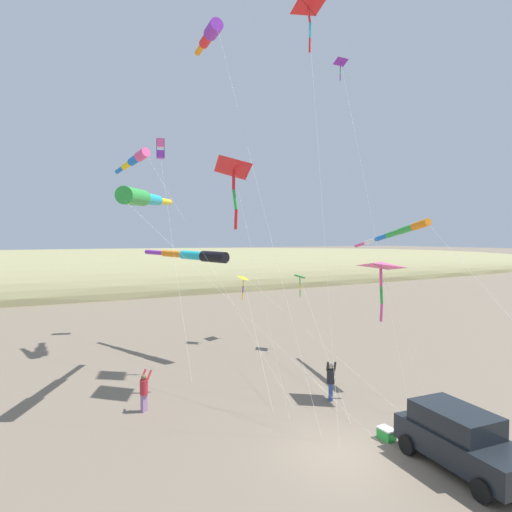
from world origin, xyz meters
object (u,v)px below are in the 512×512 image
(person_child_green_jacket, at_px, (144,389))
(kite_windsock_orange_high_right, at_px, (210,35))
(cooler_box, at_px, (386,434))
(person_adult_flyer, at_px, (331,378))
(kite_delta_long_streamer_left, at_px, (381,267))
(parked_car, at_px, (461,439))
(kite_windsock_white_trailing, at_px, (143,198))
(kite_delta_green_low_center, at_px, (300,277))
(kite_delta_yellow_midlevel, at_px, (235,169))
(kite_delta_teal_far_right, at_px, (342,64))
(kite_windsock_long_streamer_right, at_px, (398,232))
(kite_delta_checkered_midright, at_px, (244,279))
(kite_delta_purple_drifting, at_px, (308,8))
(kite_windsock_black_fish_shape, at_px, (194,255))
(kite_box_red_high_left, at_px, (161,149))
(kite_windsock_rainbow_low_near, at_px, (135,159))

(person_child_green_jacket, xyz_separation_m, kite_windsock_orange_high_right, (8.98, -6.67, 19.85))
(cooler_box, height_order, person_adult_flyer, person_adult_flyer)
(kite_delta_long_streamer_left, bearing_deg, parked_car, 159.42)
(kite_windsock_white_trailing, xyz_separation_m, kite_delta_green_low_center, (3.52, -11.16, -4.47))
(kite_delta_yellow_midlevel, bearing_deg, person_child_green_jacket, 100.30)
(cooler_box, bearing_deg, kite_windsock_white_trailing, 36.63)
(person_child_green_jacket, height_order, kite_delta_teal_far_right, kite_delta_teal_far_right)
(kite_windsock_white_trailing, relative_size, kite_windsock_long_streamer_right, 0.75)
(person_child_green_jacket, height_order, kite_delta_checkered_midright, kite_delta_checkered_midright)
(kite_delta_purple_drifting, height_order, kite_delta_teal_far_right, kite_delta_purple_drifting)
(person_child_green_jacket, height_order, kite_windsock_long_streamer_right, kite_windsock_long_streamer_right)
(kite_delta_purple_drifting, relative_size, kite_delta_green_low_center, 1.79)
(person_child_green_jacket, relative_size, kite_windsock_orange_high_right, 0.08)
(kite_delta_yellow_midlevel, bearing_deg, kite_windsock_orange_high_right, -13.90)
(cooler_box, distance_m, kite_delta_long_streamer_left, 7.30)
(kite_windsock_long_streamer_right, xyz_separation_m, kite_delta_green_low_center, (7.20, 1.38, -2.92))
(cooler_box, bearing_deg, kite_windsock_black_fish_shape, 8.52)
(person_child_green_jacket, bearing_deg, kite_windsock_orange_high_right, -36.61)
(kite_box_red_high_left, bearing_deg, kite_windsock_rainbow_low_near, 149.14)
(kite_box_red_high_left, relative_size, kite_delta_green_low_center, 1.32)
(parked_car, distance_m, kite_delta_yellow_midlevel, 14.42)
(cooler_box, distance_m, person_child_green_jacket, 9.89)
(kite_delta_green_low_center, xyz_separation_m, kite_delta_teal_far_right, (0.84, -4.00, 14.95))
(person_child_green_jacket, bearing_deg, kite_windsock_long_streamer_right, -96.31)
(kite_windsock_long_streamer_right, distance_m, kite_delta_teal_far_right, 14.71)
(kite_windsock_long_streamer_right, distance_m, kite_windsock_rainbow_low_near, 16.70)
(cooler_box, xyz_separation_m, kite_delta_green_low_center, (12.46, -4.52, 4.55))
(person_adult_flyer, bearing_deg, kite_windsock_black_fish_shape, 14.56)
(kite_windsock_black_fish_shape, height_order, kite_windsock_rainbow_low_near, kite_windsock_rainbow_low_near)
(kite_delta_purple_drifting, distance_m, kite_delta_green_low_center, 15.86)
(kite_delta_checkered_midright, bearing_deg, kite_box_red_high_left, 43.30)
(kite_delta_yellow_midlevel, relative_size, kite_delta_teal_far_right, 0.56)
(kite_delta_purple_drifting, height_order, kite_delta_green_low_center, kite_delta_purple_drifting)
(cooler_box, height_order, kite_delta_yellow_midlevel, kite_delta_yellow_midlevel)
(kite_box_red_high_left, bearing_deg, parked_car, -173.33)
(kite_delta_long_streamer_left, relative_size, kite_windsock_black_fish_shape, 0.30)
(kite_windsock_white_trailing, distance_m, kite_windsock_black_fish_shape, 7.70)
(kite_windsock_black_fish_shape, distance_m, kite_windsock_rainbow_low_near, 7.23)
(kite_delta_long_streamer_left, relative_size, kite_delta_yellow_midlevel, 0.57)
(cooler_box, height_order, kite_delta_purple_drifting, kite_delta_purple_drifting)
(kite_windsock_long_streamer_right, height_order, kite_delta_yellow_midlevel, kite_delta_yellow_midlevel)
(kite_windsock_white_trailing, distance_m, kite_delta_teal_far_right, 18.94)
(parked_car, distance_m, kite_box_red_high_left, 27.99)
(kite_delta_yellow_midlevel, height_order, kite_delta_checkered_midright, kite_delta_yellow_midlevel)
(person_child_green_jacket, distance_m, kite_windsock_white_trailing, 8.60)
(kite_windsock_long_streamer_right, xyz_separation_m, kite_windsock_rainbow_low_near, (11.47, 11.18, 4.71))
(person_child_green_jacket, height_order, kite_delta_purple_drifting, kite_delta_purple_drifting)
(person_adult_flyer, bearing_deg, kite_delta_yellow_midlevel, 41.30)
(kite_windsock_black_fish_shape, bearing_deg, kite_delta_green_low_center, -106.66)
(person_adult_flyer, height_order, kite_box_red_high_left, kite_box_red_high_left)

